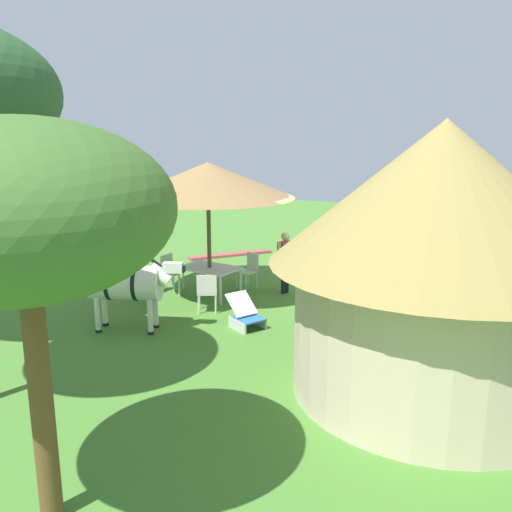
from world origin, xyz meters
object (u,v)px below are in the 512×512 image
Objects in this scene: shade_umbrella at (208,180)px; patio_dining_table at (210,270)px; guest_behind_table at (285,257)px; acacia_tree_behind_hut at (23,211)px; patio_chair_west_end at (170,269)px; guest_beside_umbrella at (137,259)px; zebra_nearest_camera at (364,265)px; standing_watcher at (369,238)px; striped_lounge_chair at (246,315)px; patio_chair_near_lawn at (207,290)px; zebra_by_umbrella at (128,283)px; patio_chair_near_hut at (250,268)px; thatched_hut at (437,250)px.

shade_umbrella is 2.19m from patio_dining_table.
acacia_tree_behind_hut is (-0.42, 8.60, 2.33)m from guest_behind_table.
patio_chair_west_end is 8.89m from acacia_tree_behind_hut.
patio_chair_west_end is 0.56× the size of guest_beside_umbrella.
acacia_tree_behind_hut is at bearing 15.71° from zebra_nearest_camera.
striped_lounge_chair is at bearing 111.34° from standing_watcher.
patio_chair_near_lawn is 3.61m from zebra_nearest_camera.
shade_umbrella is 4.59× the size of patio_chair_west_end.
acacia_tree_behind_hut is (1.10, 11.54, 2.28)m from standing_watcher.
zebra_by_umbrella is (2.07, 3.66, 0.06)m from guest_behind_table.
patio_chair_west_end is 5.76m from standing_watcher.
zebra_by_umbrella is at bearing 22.62° from patio_chair_west_end.
acacia_tree_behind_hut is (-1.43, 8.72, 2.75)m from patio_chair_near_hut.
guest_behind_table is (3.82, -4.10, -1.33)m from thatched_hut.
standing_watcher is 0.40× the size of acacia_tree_behind_hut.
patio_dining_table is 2.38m from striped_lounge_chair.
acacia_tree_behind_hut is (-3.63, 6.90, 2.30)m from guest_beside_umbrella.
patio_chair_west_end is 3.00m from zebra_by_umbrella.
guest_behind_table is at bearing -149.20° from shade_umbrella.
acacia_tree_behind_hut is (-3.26, 7.80, 2.75)m from patio_chair_west_end.
standing_watcher is (-1.51, -2.94, 0.05)m from guest_behind_table.
acacia_tree_behind_hut reaches higher than guest_beside_umbrella.
patio_chair_near_hut is 2.94m from striped_lounge_chair.
patio_dining_table is 2.75m from zebra_by_umbrella.
standing_watcher is at bearing 38.19° from patio_chair_near_lawn.
patio_chair_near_lawn is 1.90m from zebra_by_umbrella.
standing_watcher is at bearing -128.68° from shade_umbrella.
guest_beside_umbrella is (2.20, 1.82, 0.45)m from patio_chair_near_hut.
zebra_nearest_camera reaches higher than patio_chair_near_lawn.
shade_umbrella is at bearing 90.00° from patio_chair_near_lawn.
acacia_tree_behind_hut reaches higher than patio_chair_west_end.
thatched_hut is 7.64m from patio_chair_west_end.
patio_chair_near_hut is at bearing 101.65° from guest_behind_table.
shade_umbrella reaches higher than patio_dining_table.
zebra_nearest_camera is at bearing -171.05° from patio_dining_table.
thatched_hut is 1.22× the size of shade_umbrella.
acacia_tree_behind_hut is at bearing -101.16° from patio_chair_near_lawn.
standing_watcher is (-4.72, -4.65, 0.02)m from guest_beside_umbrella.
guest_beside_umbrella is 3.63m from guest_behind_table.
patio_chair_west_end is 3.43m from striped_lounge_chair.
thatched_hut is 6.05m from zebra_by_umbrella.
patio_chair_west_end is at bearing -26.39° from thatched_hut.
thatched_hut is at bearing -127.15° from acacia_tree_behind_hut.
guest_beside_umbrella is 3.47m from striped_lounge_chair.
shade_umbrella is 2.55× the size of guest_beside_umbrella.
thatched_hut reaches higher than standing_watcher.
shade_umbrella is 5.34m from standing_watcher.
zebra_by_umbrella is at bearing -63.25° from acacia_tree_behind_hut.
zebra_nearest_camera is at bearing -82.51° from guest_behind_table.
patio_chair_near_lawn reaches higher than striped_lounge_chair.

